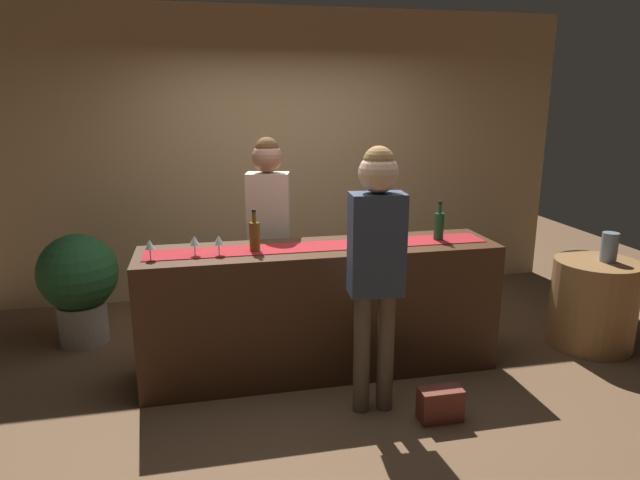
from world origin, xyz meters
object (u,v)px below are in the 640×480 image
wine_bottle_green (439,226)px  wine_bottle_amber (255,236)px  customer_sipping (376,252)px  bartender (268,219)px  round_side_table (593,304)px  vase_on_side_table (609,247)px  potted_plant_tall (79,281)px  handbag (440,404)px  wine_glass_far_end (150,245)px  wine_glass_near_customer (194,241)px  wine_glass_mid_counter (219,241)px

wine_bottle_green → wine_bottle_amber: 1.40m
wine_bottle_amber → customer_sipping: bearing=-40.4°
bartender → round_side_table: size_ratio=2.35×
vase_on_side_table → bartender: bearing=166.2°
vase_on_side_table → customer_sipping: bearing=-165.7°
wine_bottle_green → bartender: bartender is taller
potted_plant_tall → handbag: potted_plant_tall is taller
customer_sipping → wine_glass_far_end: bearing=163.9°
wine_bottle_green → bartender: 1.36m
wine_bottle_green → round_side_table: wine_bottle_green is taller
wine_glass_near_customer → round_side_table: 3.29m
wine_bottle_amber → handbag: bearing=-36.9°
handbag → bartender: bearing=122.7°
wine_bottle_amber → vase_on_side_table: 2.87m
bartender → wine_glass_far_end: bearing=51.0°
wine_glass_far_end → round_side_table: size_ratio=0.19×
wine_bottle_green → potted_plant_tall: bearing=161.9°
wine_bottle_green → wine_glass_mid_counter: bearing=-177.4°
wine_glass_far_end → round_side_table: (3.50, 0.05, -0.72)m
wine_glass_far_end → bartender: size_ratio=0.08×
wine_glass_far_end → handbag: wine_glass_far_end is taller
wine_bottle_amber → vase_on_side_table: size_ratio=1.26×
round_side_table → potted_plant_tall: 4.30m
wine_glass_far_end → bartender: bartender is taller
wine_bottle_green → wine_glass_far_end: size_ratio=2.10×
wine_glass_near_customer → customer_sipping: size_ratio=0.08×
bartender → vase_on_side_table: bartender is taller
wine_glass_mid_counter → vase_on_side_table: size_ratio=0.60×
round_side_table → bartender: bearing=166.3°
wine_bottle_amber → potted_plant_tall: bearing=146.1°
potted_plant_tall → handbag: size_ratio=3.38×
wine_bottle_green → wine_glass_near_customer: bearing=-178.3°
wine_bottle_amber → bartender: size_ratio=0.17×
wine_bottle_amber → vase_on_side_table: (2.86, -0.05, -0.23)m
potted_plant_tall → round_side_table: bearing=-13.0°
wine_glass_near_customer → wine_glass_mid_counter: bearing=-7.7°
wine_glass_mid_counter → bartender: bartender is taller
wine_glass_near_customer → handbag: 1.96m
wine_glass_mid_counter → customer_sipping: bearing=-29.9°
wine_glass_far_end → potted_plant_tall: bearing=124.2°
wine_glass_far_end → potted_plant_tall: (-0.69, 1.01, -0.54)m
bartender → potted_plant_tall: bartender is taller
bartender → round_side_table: (2.62, -0.64, -0.71)m
wine_glass_near_customer → handbag: size_ratio=0.51×
round_side_table → handbag: round_side_table is taller
wine_glass_far_end → bartender: 1.11m
handbag → wine_glass_mid_counter: bearing=150.2°
customer_sipping → handbag: 1.08m
wine_glass_near_customer → potted_plant_tall: bearing=135.4°
wine_bottle_amber → round_side_table: bearing=-0.6°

